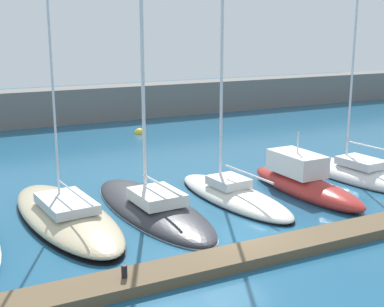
% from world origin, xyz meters
% --- Properties ---
extents(ground_plane, '(120.00, 120.00, 0.00)m').
position_xyz_m(ground_plane, '(0.00, 0.00, 0.00)').
color(ground_plane, '#1E567A').
extents(dock_pier, '(27.86, 1.57, 0.40)m').
position_xyz_m(dock_pier, '(0.00, -1.93, 0.20)').
color(dock_pier, brown).
rests_on(dock_pier, ground_plane).
extents(breakwater_seawall, '(108.00, 2.95, 3.10)m').
position_xyz_m(breakwater_seawall, '(0.00, 29.76, 1.55)').
color(breakwater_seawall, slate).
rests_on(breakwater_seawall, ground_plane).
extents(sailboat_sand_second, '(4.30, 10.75, 17.83)m').
position_xyz_m(sailboat_sand_second, '(-5.64, 5.08, 0.32)').
color(sailboat_sand_second, beige).
rests_on(sailboat_sand_second, ground_plane).
extents(sailboat_charcoal_third, '(3.89, 10.65, 20.14)m').
position_xyz_m(sailboat_charcoal_third, '(-1.66, 4.65, 0.30)').
color(sailboat_charcoal_third, '#2D2D33').
rests_on(sailboat_charcoal_third, ground_plane).
extents(sailboat_ivory_fourth, '(3.37, 8.83, 17.81)m').
position_xyz_m(sailboat_ivory_fourth, '(2.63, 4.39, 0.33)').
color(sailboat_ivory_fourth, silver).
rests_on(sailboat_ivory_fourth, ground_plane).
extents(motorboat_red_fifth, '(2.43, 8.20, 3.37)m').
position_xyz_m(motorboat_red_fifth, '(6.50, 3.74, 0.61)').
color(motorboat_red_fifth, '#B72D28').
rests_on(motorboat_red_fifth, ground_plane).
extents(sailboat_white_sixth, '(3.92, 9.22, 15.91)m').
position_xyz_m(sailboat_white_sixth, '(10.96, 4.59, 0.25)').
color(sailboat_white_sixth, white).
rests_on(sailboat_white_sixth, ground_plane).
extents(mooring_buoy_yellow, '(0.88, 0.88, 0.88)m').
position_xyz_m(mooring_buoy_yellow, '(4.51, 22.12, 0.00)').
color(mooring_buoy_yellow, yellow).
rests_on(mooring_buoy_yellow, ground_plane).
extents(dock_bollard, '(0.20, 0.20, 0.44)m').
position_xyz_m(dock_bollard, '(-5.38, -1.93, 0.62)').
color(dock_bollard, black).
rests_on(dock_bollard, dock_pier).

